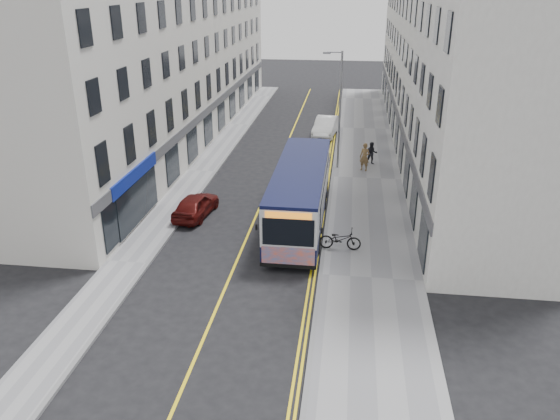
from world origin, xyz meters
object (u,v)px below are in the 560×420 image
(streetlamp, at_px, (339,107))
(bicycle, at_px, (340,239))
(pedestrian_near, at_px, (365,157))
(car_white, at_px, (326,127))
(city_bus, at_px, (300,193))
(car_maroon, at_px, (196,205))
(pedestrian_far, at_px, (372,153))

(streetlamp, relative_size, bicycle, 3.96)
(pedestrian_near, bearing_deg, car_white, 132.18)
(city_bus, xyz_separation_m, car_maroon, (-5.86, 0.27, -1.11))
(bicycle, relative_size, car_maroon, 0.52)
(pedestrian_far, bearing_deg, pedestrian_near, -115.53)
(bicycle, relative_size, pedestrian_near, 1.06)
(city_bus, height_order, pedestrian_near, city_bus)
(city_bus, xyz_separation_m, pedestrian_near, (3.54, 9.17, -0.70))
(streetlamp, relative_size, pedestrian_near, 4.20)
(streetlamp, height_order, car_white, streetlamp)
(pedestrian_far, bearing_deg, car_maroon, -139.27)
(bicycle, bearing_deg, pedestrian_near, -4.67)
(city_bus, height_order, pedestrian_far, city_bus)
(streetlamp, bearing_deg, car_white, 97.98)
(pedestrian_far, bearing_deg, car_white, 109.89)
(bicycle, xyz_separation_m, pedestrian_far, (1.83, 13.62, 0.27))
(pedestrian_near, height_order, car_maroon, pedestrian_near)
(streetlamp, distance_m, bicycle, 13.19)
(car_maroon, bearing_deg, bicycle, 165.17)
(city_bus, bearing_deg, car_white, 88.71)
(bicycle, xyz_separation_m, pedestrian_near, (1.30, 12.18, 0.42))
(pedestrian_near, xyz_separation_m, pedestrian_far, (0.53, 1.44, -0.15))
(city_bus, bearing_deg, streetlamp, 80.36)
(bicycle, distance_m, car_maroon, 8.74)
(car_white, bearing_deg, pedestrian_near, -64.95)
(pedestrian_near, bearing_deg, bicycle, -72.75)
(bicycle, height_order, pedestrian_near, pedestrian_near)
(pedestrian_far, bearing_deg, streetlamp, -163.29)
(streetlamp, xyz_separation_m, bicycle, (0.61, -12.63, -3.73))
(city_bus, relative_size, pedestrian_far, 7.00)
(city_bus, xyz_separation_m, pedestrian_far, (4.07, 10.61, -0.86))
(bicycle, height_order, pedestrian_far, pedestrian_far)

